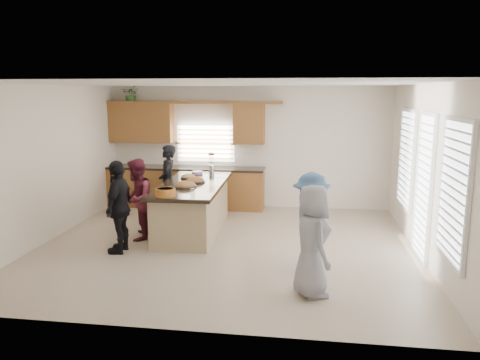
# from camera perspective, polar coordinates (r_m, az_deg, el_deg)

# --- Properties ---
(floor) EXTENTS (6.50, 6.50, 0.00)m
(floor) POSITION_cam_1_polar(r_m,az_deg,el_deg) (8.31, -1.65, -8.03)
(floor) COLOR tan
(floor) RESTS_ON ground
(room_shell) EXTENTS (6.52, 6.02, 2.81)m
(room_shell) POSITION_cam_1_polar(r_m,az_deg,el_deg) (7.91, -1.73, 5.13)
(room_shell) COLOR silver
(room_shell) RESTS_ON ground
(back_cabinetry) EXTENTS (4.08, 0.66, 2.46)m
(back_cabinetry) POSITION_cam_1_polar(r_m,az_deg,el_deg) (11.00, -6.83, 1.43)
(back_cabinetry) COLOR brown
(back_cabinetry) RESTS_ON ground
(right_wall_glazing) EXTENTS (0.06, 4.00, 2.25)m
(right_wall_glazing) POSITION_cam_1_polar(r_m,az_deg,el_deg) (7.96, 21.61, 0.36)
(right_wall_glazing) COLOR white
(right_wall_glazing) RESTS_ON ground
(island) EXTENTS (1.22, 2.73, 0.95)m
(island) POSITION_cam_1_polar(r_m,az_deg,el_deg) (9.07, -5.78, -3.49)
(island) COLOR tan
(island) RESTS_ON ground
(platter_front) EXTENTS (0.42, 0.42, 0.17)m
(platter_front) POSITION_cam_1_polar(r_m,az_deg,el_deg) (8.63, -6.67, -0.67)
(platter_front) COLOR black
(platter_front) RESTS_ON island
(platter_mid) EXTENTS (0.38, 0.38, 0.15)m
(platter_mid) POSITION_cam_1_polar(r_m,az_deg,el_deg) (9.07, -5.47, -0.09)
(platter_mid) COLOR black
(platter_mid) RESTS_ON island
(platter_back) EXTENTS (0.32, 0.32, 0.13)m
(platter_back) POSITION_cam_1_polar(r_m,az_deg,el_deg) (9.49, -6.33, 0.37)
(platter_back) COLOR black
(platter_back) RESTS_ON island
(salad_bowl) EXTENTS (0.33, 0.33, 0.13)m
(salad_bowl) POSITION_cam_1_polar(r_m,az_deg,el_deg) (7.90, -9.08, -1.44)
(salad_bowl) COLOR #BB6722
(salad_bowl) RESTS_ON island
(clear_cup) EXTENTS (0.08, 0.08, 0.11)m
(clear_cup) POSITION_cam_1_polar(r_m,az_deg,el_deg) (7.99, -5.82, -1.38)
(clear_cup) COLOR white
(clear_cup) RESTS_ON island
(plate_stack) EXTENTS (0.24, 0.24, 0.05)m
(plate_stack) POSITION_cam_1_polar(r_m,az_deg,el_deg) (9.99, -5.24, 0.91)
(plate_stack) COLOR #B98BCA
(plate_stack) RESTS_ON island
(flower_vase) EXTENTS (0.14, 0.14, 0.43)m
(flower_vase) POSITION_cam_1_polar(r_m,az_deg,el_deg) (10.10, -3.50, 2.22)
(flower_vase) COLOR silver
(flower_vase) RESTS_ON island
(potted_plant) EXTENTS (0.46, 0.43, 0.43)m
(potted_plant) POSITION_cam_1_polar(r_m,az_deg,el_deg) (11.33, -13.13, 10.16)
(potted_plant) COLOR #366D2B
(potted_plant) RESTS_ON back_cabinetry
(woman_left_back) EXTENTS (0.49, 0.64, 1.57)m
(woman_left_back) POSITION_cam_1_polar(r_m,az_deg,el_deg) (10.02, -8.79, -0.25)
(woman_left_back) COLOR black
(woman_left_back) RESTS_ON ground
(woman_left_mid) EXTENTS (0.66, 0.80, 1.49)m
(woman_left_mid) POSITION_cam_1_polar(r_m,az_deg,el_deg) (8.70, -12.47, -2.33)
(woman_left_mid) COLOR maroon
(woman_left_mid) RESTS_ON ground
(woman_left_front) EXTENTS (0.39, 0.92, 1.56)m
(woman_left_front) POSITION_cam_1_polar(r_m,az_deg,el_deg) (8.06, -14.50, -3.17)
(woman_left_front) COLOR black
(woman_left_front) RESTS_ON ground
(woman_right_back) EXTENTS (0.62, 1.00, 1.49)m
(woman_right_back) POSITION_cam_1_polar(r_m,az_deg,el_deg) (7.13, 8.64, -5.05)
(woman_right_back) COLOR #324E6D
(woman_right_back) RESTS_ON ground
(woman_right_front) EXTENTS (0.70, 0.85, 1.50)m
(woman_right_front) POSITION_cam_1_polar(r_m,az_deg,el_deg) (6.24, 8.75, -7.33)
(woman_right_front) COLOR gray
(woman_right_front) RESTS_ON ground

